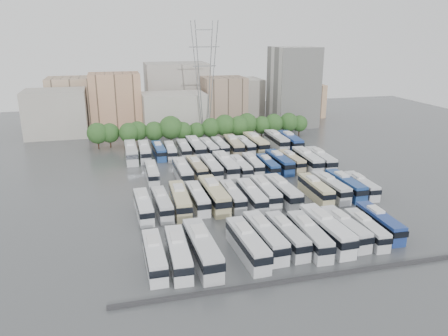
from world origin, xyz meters
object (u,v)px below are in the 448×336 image
object	(u,v)px
bus_r0_s1	(178,253)
bus_r0_s7	(309,235)
bus_r1_s10	(315,189)
bus_r2_s7	(240,167)
bus_r1_s1	(162,203)
bus_r0_s9	(345,228)
bus_r1_s6	(252,196)
bus_r2_s8	(253,164)
bus_r0_s6	(287,235)
bus_r2_s5	(211,167)
electricity_pylon	(205,74)
bus_r2_s12	(307,160)
bus_r1_s11	(330,187)
bus_r1_s8	(283,191)
bus_r0_s11	(380,222)
bus_r1_s13	(361,185)
bus_r3_s6	(209,147)
bus_r3_s5	(196,147)
bus_r0_s4	(247,244)
bus_r1_s4	(214,194)
bus_r3_s0	(131,152)
bus_r0_s5	(265,236)
bus_r0_s8	(326,229)
bus_r2_s13	(320,159)
bus_r3_s10	(256,143)
bus_r3_s3	(170,151)
bus_r3_s12	(276,140)
bus_r2_s11	(291,161)
bus_r2_s6	(225,165)
bus_r2_s1	(152,173)
bus_r1_s3	(198,198)
bus_r2_s4	(196,168)
apartment_tower	(293,87)
bus_r1_s2	(180,200)
bus_r1_s5	(232,196)
bus_r3_s4	(184,149)
bus_r3_s8	(234,145)
bus_r3_s9	(245,145)
bus_r1_s0	(143,206)
bus_r2_s10	(279,162)
bus_r1_s12	(345,185)
bus_r0_s2	(202,248)
bus_r3_s2	(159,150)
bus_r2_s3	(183,171)
bus_r1_s7	(265,192)
bus_r3_s1	(144,151)
bus_r0_s10	(366,229)
bus_r3_s7	(220,146)

from	to	relation	value
bus_r0_s1	bus_r0_s7	bearing A→B (deg)	2.95
bus_r1_s10	bus_r2_s7	xyz separation A→B (m)	(-9.93, 17.71, -0.09)
bus_r1_s1	bus_r1_s10	size ratio (longest dim) A/B	0.96
bus_r0_s9	bus_r1_s6	distance (m)	19.37
bus_r2_s8	bus_r0_s7	bearing A→B (deg)	-93.22
bus_r0_s6	bus_r2_s5	world-z (taller)	bus_r2_s5
electricity_pylon	bus_r2_s12	bearing A→B (deg)	-66.87
bus_r2_s12	bus_r1_s11	bearing A→B (deg)	-98.66
bus_r2_s12	bus_r1_s8	bearing A→B (deg)	-124.74
bus_r0_s11	bus_r1_s13	distance (m)	17.75
bus_r0_s6	bus_r3_s6	distance (m)	52.84
bus_r1_s10	bus_r3_s5	distance (m)	39.76
bus_r0_s4	bus_r1_s4	bearing A→B (deg)	88.34
bus_r0_s4	bus_r3_s0	world-z (taller)	bus_r3_s0
bus_r0_s5	bus_r1_s8	xyz separation A→B (m)	(9.74, 17.02, 0.01)
bus_r0_s7	bus_r0_s8	xyz separation A→B (m)	(3.28, 0.85, 0.17)
bus_r2_s13	bus_r3_s10	size ratio (longest dim) A/B	0.95
bus_r3_s3	bus_r3_s12	size ratio (longest dim) A/B	0.82
bus_r0_s7	bus_r2_s11	world-z (taller)	bus_r0_s7
electricity_pylon	bus_r2_s6	xyz separation A→B (m)	(-3.53, -37.47, -16.61)
bus_r2_s1	bus_r1_s3	bearing A→B (deg)	-68.50
bus_r1_s1	bus_r2_s4	distance (m)	21.25
apartment_tower	bus_r3_s10	xyz separation A→B (m)	(-22.49, -28.09, -10.91)
bus_r1_s2	bus_r1_s10	size ratio (longest dim) A/B	1.09
bus_r0_s4	bus_r1_s5	distance (m)	19.55
bus_r2_s11	bus_r3_s0	xyz separation A→B (m)	(-36.39, 16.34, 0.29)
bus_r3_s4	bus_r3_s12	bearing A→B (deg)	4.69
bus_r3_s8	bus_r3_s9	xyz separation A→B (m)	(3.35, 0.52, -0.29)
bus_r0_s5	bus_r1_s0	distance (m)	23.65
bus_r2_s4	bus_r2_s8	bearing A→B (deg)	-2.87
bus_r0_s8	bus_r3_s10	xyz separation A→B (m)	(6.54, 53.55, 0.04)
bus_r2_s4	bus_r3_s6	bearing A→B (deg)	66.08
bus_r2_s10	bus_r2_s11	world-z (taller)	bus_r2_s10
bus_r0_s6	bus_r1_s1	size ratio (longest dim) A/B	1.05
bus_r1_s12	bus_r0_s1	bearing A→B (deg)	-153.62
bus_r0_s2	bus_r1_s8	size ratio (longest dim) A/B	1.07
bus_r1_s12	bus_r3_s5	distance (m)	42.64
bus_r3_s5	bus_r3_s2	bearing A→B (deg)	177.57
bus_r1_s13	bus_r2_s3	bearing A→B (deg)	154.40
bus_r3_s9	bus_r0_s4	bearing A→B (deg)	-108.07
bus_r0_s8	bus_r1_s10	distance (m)	18.57
bus_r3_s9	bus_r1_s7	bearing A→B (deg)	-102.11
bus_r2_s8	bus_r3_s8	world-z (taller)	bus_r3_s8
bus_r2_s1	bus_r3_s4	size ratio (longest dim) A/B	0.97
bus_r3_s9	bus_r2_s13	bearing A→B (deg)	-55.08
bus_r2_s5	bus_r3_s1	distance (m)	21.96
bus_r0_s10	bus_r2_s1	world-z (taller)	bus_r2_s1
bus_r0_s10	bus_r3_s0	xyz separation A→B (m)	(-33.11, 53.62, 0.37)
bus_r1_s3	bus_r1_s8	world-z (taller)	bus_r1_s8
bus_r3_s7	bus_r3_s9	world-z (taller)	bus_r3_s9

